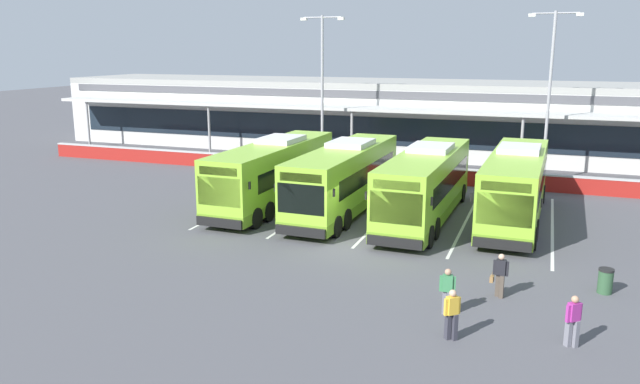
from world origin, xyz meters
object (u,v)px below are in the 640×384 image
object	(u,v)px
coach_bus_left_centre	(345,179)
lamp_post_centre	(550,87)
coach_bus_leftmost	(274,174)
litter_bin	(605,281)
coach_bus_centre	(425,186)
pedestrian_in_dark_coat	(447,290)
pedestrian_child	(452,313)
lamp_post_west	(322,83)
coach_bus_right_centre	(515,187)
pedestrian_with_handbag	(500,274)
pedestrian_near_bin	(573,319)

from	to	relation	value
coach_bus_left_centre	lamp_post_centre	bearing A→B (deg)	48.53
coach_bus_leftmost	litter_bin	size ratio (longest dim) A/B	13.13
coach_bus_centre	pedestrian_in_dark_coat	size ratio (longest dim) A/B	7.54
coach_bus_centre	pedestrian_in_dark_coat	xyz separation A→B (m)	(2.94, -11.59, -0.91)
coach_bus_centre	pedestrian_child	distance (m)	13.82
coach_bus_left_centre	pedestrian_child	size ratio (longest dim) A/B	7.54
coach_bus_left_centre	coach_bus_centre	bearing A→B (deg)	-1.24
pedestrian_in_dark_coat	lamp_post_west	world-z (taller)	lamp_post_west
coach_bus_left_centre	litter_bin	distance (m)	14.79
pedestrian_in_dark_coat	coach_bus_centre	bearing A→B (deg)	104.26
coach_bus_right_centre	lamp_post_west	xyz separation A→B (m)	(-14.24, 10.28, 4.50)
pedestrian_with_handbag	lamp_post_centre	size ratio (longest dim) A/B	0.15
coach_bus_right_centre	lamp_post_centre	size ratio (longest dim) A/B	1.11
pedestrian_with_handbag	lamp_post_west	xyz separation A→B (m)	(-14.34, 20.96, 5.43)
coach_bus_leftmost	coach_bus_centre	distance (m)	8.63
coach_bus_left_centre	pedestrian_with_handbag	xyz separation A→B (m)	(8.89, -9.50, -0.93)
coach_bus_right_centre	lamp_post_west	size ratio (longest dim) A/B	1.11
lamp_post_west	coach_bus_left_centre	bearing A→B (deg)	-64.59
lamp_post_centre	coach_bus_centre	bearing A→B (deg)	-116.18
coach_bus_leftmost	lamp_post_west	size ratio (longest dim) A/B	1.11
lamp_post_centre	coach_bus_left_centre	bearing A→B (deg)	-131.47
coach_bus_leftmost	pedestrian_with_handbag	distance (m)	16.23
coach_bus_leftmost	coach_bus_centre	world-z (taller)	same
litter_bin	coach_bus_right_centre	bearing A→B (deg)	112.35
coach_bus_right_centre	pedestrian_near_bin	bearing A→B (deg)	-80.08
coach_bus_centre	litter_bin	xyz separation A→B (m)	(8.08, -7.71, -1.32)
coach_bus_left_centre	lamp_post_west	world-z (taller)	lamp_post_west
coach_bus_right_centre	litter_bin	size ratio (longest dim) A/B	13.13
coach_bus_leftmost	pedestrian_with_handbag	bearing A→B (deg)	-36.04
coach_bus_leftmost	coach_bus_right_centre	bearing A→B (deg)	5.07
lamp_post_west	litter_bin	xyz separation A→B (m)	(17.94, -19.27, -5.82)
coach_bus_leftmost	pedestrian_near_bin	distance (m)	20.04
pedestrian_near_bin	lamp_post_centre	world-z (taller)	lamp_post_centre
lamp_post_centre	litter_bin	size ratio (longest dim) A/B	11.83
pedestrian_with_handbag	lamp_post_centre	xyz separation A→B (m)	(1.17, 20.88, 5.43)
coach_bus_left_centre	lamp_post_west	xyz separation A→B (m)	(-5.45, 11.47, 4.50)
pedestrian_child	litter_bin	distance (m)	7.39
pedestrian_near_bin	coach_bus_leftmost	bearing A→B (deg)	140.47
pedestrian_with_handbag	litter_bin	world-z (taller)	pedestrian_with_handbag
coach_bus_leftmost	pedestrian_with_handbag	world-z (taller)	coach_bus_leftmost
coach_bus_right_centre	pedestrian_child	world-z (taller)	coach_bus_right_centre
coach_bus_centre	pedestrian_with_handbag	bearing A→B (deg)	-64.55
pedestrian_child	lamp_post_west	world-z (taller)	lamp_post_west
lamp_post_west	pedestrian_in_dark_coat	bearing A→B (deg)	-61.05
pedestrian_in_dark_coat	coach_bus_left_centre	bearing A→B (deg)	122.20
coach_bus_left_centre	pedestrian_child	distance (m)	15.58
coach_bus_left_centre	pedestrian_near_bin	size ratio (longest dim) A/B	7.54
coach_bus_centre	pedestrian_with_handbag	xyz separation A→B (m)	(4.47, -9.40, -0.93)
coach_bus_left_centre	litter_bin	size ratio (longest dim) A/B	13.13
coach_bus_left_centre	pedestrian_near_bin	distance (m)	16.98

